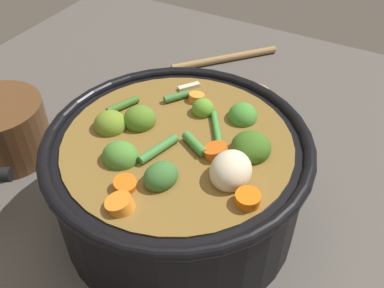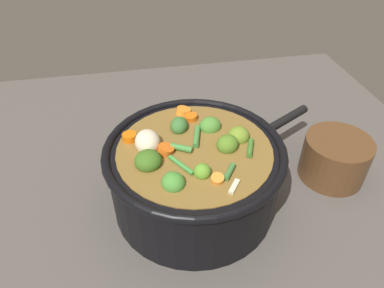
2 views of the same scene
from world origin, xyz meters
name	(u,v)px [view 1 (image 1 of 2)]	position (x,y,z in m)	size (l,w,h in m)	color
ground_plane	(180,215)	(0.00, 0.00, 0.00)	(1.10, 1.10, 0.00)	#514C47
cooking_pot	(179,177)	(0.00, 0.00, 0.07)	(0.30, 0.30, 0.15)	black
wooden_spoon	(241,78)	(-0.32, -0.06, 0.01)	(0.21, 0.21, 0.01)	#9C7849
small_saucepan	(3,131)	(0.02, -0.28, 0.04)	(0.20, 0.17, 0.09)	brown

